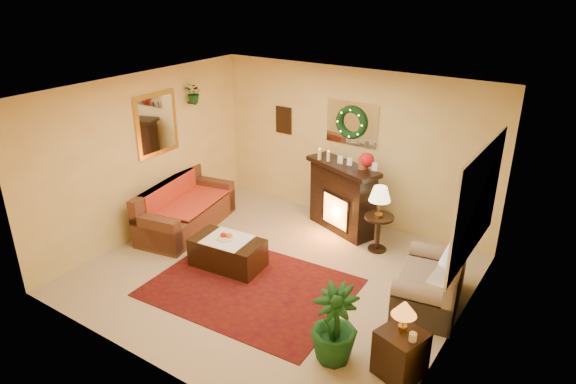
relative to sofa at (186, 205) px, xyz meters
The scene contains 31 objects.
floor 2.12m from the sofa, ahead, with size 5.00×5.00×0.00m, color beige.
ceiling 3.00m from the sofa, ahead, with size 5.00×5.00×0.00m, color white.
wall_back 2.92m from the sofa, 42.85° to the left, with size 5.00×5.00×0.00m, color #EFD88C.
wall_front 3.42m from the sofa, 51.96° to the right, with size 5.00×5.00×0.00m, color #EFD88C.
wall_left 1.05m from the sofa, 142.16° to the right, with size 4.50×4.50×0.00m, color #EFD88C.
wall_right 4.64m from the sofa, ahead, with size 4.50×4.50×0.00m, color #EFD88C.
area_rug 2.18m from the sofa, 22.70° to the right, with size 2.63×1.97×0.01m, color #5A0702.
sofa is the anchor object (origin of this frame).
red_throw 0.15m from the sofa, 106.83° to the left, with size 0.86×1.40×0.02m, color red.
fireplace 2.58m from the sofa, 32.88° to the left, with size 1.19×0.38×1.09m, color black.
poinsettia 3.04m from the sofa, 29.07° to the left, with size 0.24×0.24×0.24m, color red.
mantel_candle_a 2.36m from the sofa, 37.68° to the left, with size 0.06×0.06×0.18m, color #F0EACA.
mantel_candle_b 2.48m from the sofa, 34.92° to the left, with size 0.06×0.06×0.17m, color #F5EECE.
mantel_mirror 3.05m from the sofa, 42.55° to the left, with size 0.92×0.02×0.72m, color white.
wreath 3.03m from the sofa, 41.94° to the left, with size 0.55×0.55×0.11m, color #194719.
wall_art 2.29m from the sofa, 69.77° to the left, with size 0.32×0.03×0.48m, color #381E11.
gold_mirror 1.39m from the sofa, behind, with size 0.03×0.84×1.00m, color gold.
hanging_plant 1.72m from the sofa, 113.42° to the left, with size 0.33×0.28×0.36m, color #194719.
loveseat 4.10m from the sofa, ahead, with size 0.74×1.28×0.74m, color gray.
window_frame 4.67m from the sofa, ahead, with size 0.03×1.86×1.36m, color white.
window_glass 4.65m from the sofa, ahead, with size 0.02×1.70×1.22m, color black.
window_sill 4.45m from the sofa, ahead, with size 0.22×1.86×0.04m, color white.
mini_tree 4.44m from the sofa, ahead, with size 0.21×0.21×0.32m, color white.
sill_plant 4.53m from the sofa, 11.36° to the left, with size 0.27×0.22×0.49m, color #226323.
side_table_round 3.16m from the sofa, 20.32° to the left, with size 0.45×0.45×0.58m, color #421E15.
lamp_cream 3.18m from the sofa, 19.85° to the left, with size 0.33×0.33×0.50m, color #FBEDA2.
end_table_square 4.47m from the sofa, 16.07° to the right, with size 0.44×0.44×0.54m, color black.
lamp_tiffany 4.44m from the sofa, 15.67° to the right, with size 0.26×0.26×0.39m, color gold.
coffee_table 1.48m from the sofa, 22.31° to the right, with size 1.04×0.57×0.44m, color black.
fruit_bowl 1.44m from the sofa, 22.86° to the right, with size 0.24×0.24×0.06m, color white.
floor_palm 3.86m from the sofa, 21.57° to the right, with size 1.55×1.55×2.77m, color #185B1A.
Camera 1 is at (3.65, -5.11, 3.97)m, focal length 32.00 mm.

